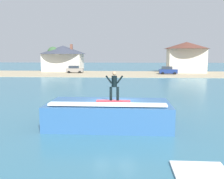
% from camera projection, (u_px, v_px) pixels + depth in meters
% --- Properties ---
extents(ground_plane, '(260.00, 260.00, 0.00)m').
position_uv_depth(ground_plane, '(115.00, 125.00, 16.51)').
color(ground_plane, '#356C84').
extents(wave_crest, '(7.54, 3.91, 1.67)m').
position_uv_depth(wave_crest, '(109.00, 114.00, 16.13)').
color(wave_crest, '#305F96').
rests_on(wave_crest, ground_plane).
extents(surfboard, '(2.03, 0.42, 0.06)m').
position_uv_depth(surfboard, '(113.00, 101.00, 15.40)').
color(surfboard, '#D8333F').
rests_on(surfboard, wave_crest).
extents(surfer, '(1.05, 0.32, 1.74)m').
position_uv_depth(surfer, '(114.00, 84.00, 15.28)').
color(surfer, black).
rests_on(surfer, surfboard).
extents(shoreline_bank, '(120.00, 18.35, 0.12)m').
position_uv_depth(shoreline_bank, '(125.00, 74.00, 59.37)').
color(shoreline_bank, tan).
rests_on(shoreline_bank, ground_plane).
extents(car_near_shore, '(4.02, 2.11, 1.86)m').
position_uv_depth(car_near_shore, '(75.00, 69.00, 61.71)').
color(car_near_shore, gray).
rests_on(car_near_shore, ground_plane).
extents(car_far_shore, '(4.00, 2.10, 1.86)m').
position_uv_depth(car_far_shore, '(168.00, 70.00, 57.65)').
color(car_far_shore, navy).
rests_on(car_far_shore, ground_plane).
extents(house_with_chimney, '(12.13, 12.13, 7.12)m').
position_uv_depth(house_with_chimney, '(63.00, 56.00, 67.48)').
color(house_with_chimney, silver).
rests_on(house_with_chimney, ground_plane).
extents(house_gabled_white, '(10.83, 10.83, 7.48)m').
position_uv_depth(house_gabled_white, '(186.00, 55.00, 62.15)').
color(house_gabled_white, beige).
rests_on(house_gabled_white, ground_plane).
extents(tree_tall_bare, '(2.07, 2.07, 4.96)m').
position_uv_depth(tree_tall_bare, '(194.00, 57.00, 64.83)').
color(tree_tall_bare, brown).
rests_on(tree_tall_bare, ground_plane).
extents(tree_short_bushy, '(2.90, 2.90, 6.47)m').
position_uv_depth(tree_short_bushy, '(53.00, 53.00, 65.98)').
color(tree_short_bushy, brown).
rests_on(tree_short_bushy, ground_plane).
extents(whitewater_patch, '(2.06, 2.09, 0.10)m').
position_uv_depth(whitewater_patch, '(202.00, 174.00, 9.57)').
color(whitewater_patch, white).
rests_on(whitewater_patch, ground_plane).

